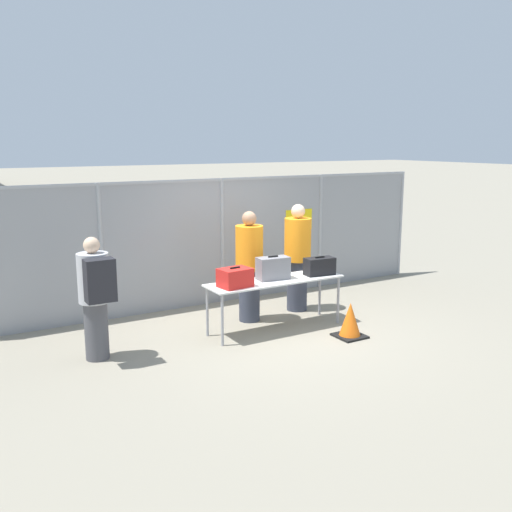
% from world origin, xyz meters
% --- Properties ---
extents(ground_plane, '(120.00, 120.00, 0.00)m').
position_xyz_m(ground_plane, '(0.00, 0.00, 0.00)').
color(ground_plane, gray).
extents(fence_section, '(8.71, 0.07, 2.23)m').
position_xyz_m(fence_section, '(0.01, 1.88, 1.16)').
color(fence_section, '#9EA0A5').
rests_on(fence_section, ground_plane).
extents(inspection_table, '(2.19, 0.61, 0.79)m').
position_xyz_m(inspection_table, '(-0.02, 0.08, 0.72)').
color(inspection_table, silver).
rests_on(inspection_table, ground_plane).
extents(suitcase_red, '(0.49, 0.38, 0.30)m').
position_xyz_m(suitcase_red, '(-0.75, 0.02, 0.92)').
color(suitcase_red, red).
rests_on(suitcase_red, inspection_table).
extents(suitcase_grey, '(0.51, 0.29, 0.37)m').
position_xyz_m(suitcase_grey, '(-0.03, 0.13, 0.96)').
color(suitcase_grey, slate).
rests_on(suitcase_grey, inspection_table).
extents(suitcase_black, '(0.49, 0.27, 0.30)m').
position_xyz_m(suitcase_black, '(0.76, 0.01, 0.92)').
color(suitcase_black, black).
rests_on(suitcase_black, inspection_table).
extents(traveler_hooded, '(0.41, 0.63, 1.65)m').
position_xyz_m(traveler_hooded, '(-2.72, 0.20, 0.91)').
color(traveler_hooded, '#4C4C51').
rests_on(traveler_hooded, ground_plane).
extents(security_worker_near, '(0.44, 0.44, 1.78)m').
position_xyz_m(security_worker_near, '(-0.14, 0.67, 0.92)').
color(security_worker_near, '#383D4C').
rests_on(security_worker_near, ground_plane).
extents(security_worker_far, '(0.45, 0.45, 1.83)m').
position_xyz_m(security_worker_far, '(0.86, 0.77, 0.94)').
color(security_worker_far, '#383D4C').
rests_on(security_worker_far, ground_plane).
extents(utility_trailer, '(3.85, 1.99, 0.67)m').
position_xyz_m(utility_trailer, '(2.40, 3.72, 0.39)').
color(utility_trailer, '#4C6B47').
rests_on(utility_trailer, ground_plane).
extents(traffic_cone, '(0.42, 0.42, 0.53)m').
position_xyz_m(traffic_cone, '(0.75, -0.79, 0.24)').
color(traffic_cone, black).
rests_on(traffic_cone, ground_plane).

